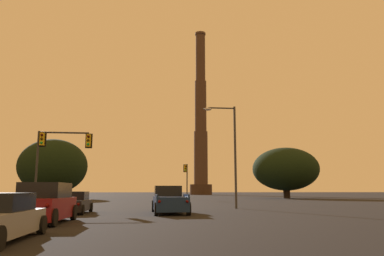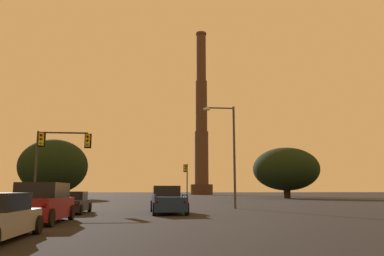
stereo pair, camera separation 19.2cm
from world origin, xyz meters
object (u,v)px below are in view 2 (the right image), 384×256
suv_left_lane_second (42,203)px  traffic_light_far_right (186,176)px  sedan_left_lane_front (72,203)px  street_lamp (230,146)px  traffic_light_overhead_left (54,150)px  pickup_truck_right_lane_front (168,201)px  smokestack (201,129)px

suv_left_lane_second → traffic_light_far_right: 42.94m
suv_left_lane_second → traffic_light_far_right: (10.65, 41.50, 2.84)m
sedan_left_lane_front → street_lamp: bearing=24.0°
suv_left_lane_second → sedan_left_lane_front: bearing=92.1°
street_lamp → suv_left_lane_second: bearing=-132.1°
traffic_light_overhead_left → traffic_light_far_right: (13.61, 28.07, -1.09)m
pickup_truck_right_lane_front → traffic_light_overhead_left: size_ratio=0.87×
pickup_truck_right_lane_front → suv_left_lane_second: (-6.17, -7.05, 0.09)m
traffic_light_far_right → smokestack: bearing=80.3°
street_lamp → traffic_light_far_right: bearing=92.1°
pickup_truck_right_lane_front → suv_left_lane_second: suv_left_lane_second is taller
traffic_light_far_right → smokestack: size_ratio=0.10×
pickup_truck_right_lane_front → smokestack: 107.78m
street_lamp → pickup_truck_right_lane_front: bearing=-133.2°
sedan_left_lane_front → pickup_truck_right_lane_front: pickup_truck_right_lane_front is taller
pickup_truck_right_lane_front → street_lamp: 9.25m
smokestack → sedan_left_lane_front: bearing=-102.3°
suv_left_lane_second → smokestack: (22.55, 111.22, 22.20)m
pickup_truck_right_lane_front → traffic_light_far_right: (4.48, 34.45, 2.93)m
pickup_truck_right_lane_front → suv_left_lane_second: size_ratio=1.13×
traffic_light_overhead_left → street_lamp: (14.66, -0.50, 0.48)m
traffic_light_far_right → traffic_light_overhead_left: bearing=-115.9°
suv_left_lane_second → street_lamp: street_lamp is taller
traffic_light_overhead_left → smokestack: smokestack is taller
suv_left_lane_second → traffic_light_far_right: bearing=76.6°
pickup_truck_right_lane_front → street_lamp: street_lamp is taller
street_lamp → smokestack: smokestack is taller
traffic_light_far_right → suv_left_lane_second: bearing=-104.4°
traffic_light_overhead_left → street_lamp: street_lamp is taller
traffic_light_far_right → smokestack: 73.33m
suv_left_lane_second → smokestack: size_ratio=0.08×
traffic_light_overhead_left → street_lamp: 14.68m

